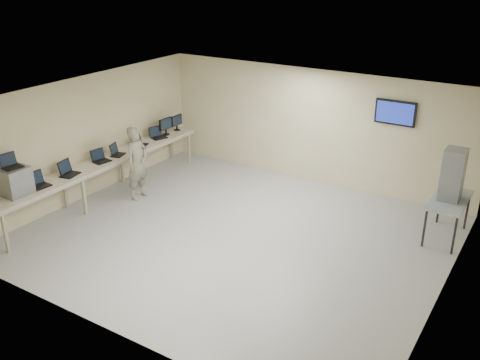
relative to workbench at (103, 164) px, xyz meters
The scene contains 15 objects.
room 3.67m from the workbench, ahead, with size 8.01×7.01×2.81m.
workbench is the anchor object (origin of this frame).
equipment_box 2.26m from the workbench, 91.61° to the right, with size 0.47×0.53×0.55m, color gray.
laptop_on_box 2.34m from the workbench, 93.02° to the right, with size 0.34×0.39×0.28m.
laptop_0 1.77m from the workbench, 90.97° to the right, with size 0.34×0.41×0.31m.
laptop_1 1.01m from the workbench, 90.68° to the right, with size 0.40×0.45×0.31m.
laptop_2 0.16m from the workbench, 101.77° to the right, with size 0.35×0.40×0.28m.
laptop_3 0.48m from the workbench, 91.21° to the left, with size 0.37×0.40×0.27m.
laptop_4 1.29m from the workbench, 90.31° to the left, with size 0.35×0.38×0.26m.
laptop_5 1.97m from the workbench, 90.74° to the left, with size 0.41×0.44×0.29m.
monitor_near 2.31m from the workbench, 90.28° to the left, with size 0.20×0.45×0.44m.
monitor_far 2.77m from the workbench, 90.23° to the left, with size 0.19×0.42×0.41m.
soldier 0.80m from the workbench, 29.94° to the left, with size 0.62×0.41×1.71m, color #6A6D51.
side_table 7.51m from the workbench, 16.88° to the left, with size 0.65×1.40×0.84m.
storage_bins 7.51m from the workbench, 16.93° to the left, with size 0.39×0.43×1.03m.
Camera 1 is at (5.15, -8.02, 5.22)m, focal length 40.00 mm.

